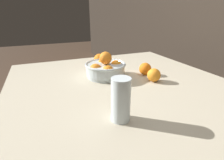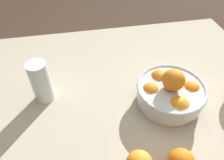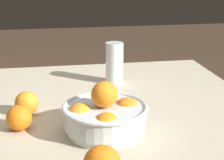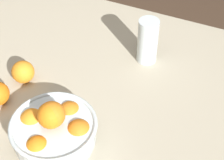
{
  "view_description": "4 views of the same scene",
  "coord_description": "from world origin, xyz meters",
  "views": [
    {
      "loc": [
        0.79,
        -0.38,
        1.13
      ],
      "look_at": [
        0.11,
        -0.1,
        0.84
      ],
      "focal_mm": 28.0,
      "sensor_mm": 36.0,
      "label": 1
    },
    {
      "loc": [
        0.17,
        0.42,
        1.37
      ],
      "look_at": [
        0.07,
        -0.11,
        0.85
      ],
      "focal_mm": 35.0,
      "sensor_mm": 36.0,
      "label": 2
    },
    {
      "loc": [
        -1.05,
        0.1,
        1.22
      ],
      "look_at": [
        0.1,
        -0.1,
        0.85
      ],
      "focal_mm": 60.0,
      "sensor_mm": 36.0,
      "label": 3
    },
    {
      "loc": [
        -0.63,
        -0.44,
        1.61
      ],
      "look_at": [
        0.11,
        -0.11,
        0.83
      ],
      "focal_mm": 60.0,
      "sensor_mm": 36.0,
      "label": 4
    }
  ],
  "objects": [
    {
      "name": "orange_loose_aside",
      "position": [
        0.05,
        0.17,
        0.8
      ],
      "size": [
        0.07,
        0.07,
        0.07
      ],
      "primitive_type": "sphere",
      "color": "orange",
      "rests_on": "dining_table"
    },
    {
      "name": "dining_table",
      "position": [
        0.0,
        0.0,
        0.69
      ],
      "size": [
        1.18,
        1.16,
        0.77
      ],
      "color": "#B7AD93",
      "rests_on": "ground_plane"
    },
    {
      "name": "juice_glass",
      "position": [
        0.31,
        -0.15,
        0.84
      ],
      "size": [
        0.07,
        0.07,
        0.16
      ],
      "color": "#F4A314",
      "rests_on": "dining_table"
    },
    {
      "name": "fruit_bowl",
      "position": [
        -0.12,
        -0.04,
        0.82
      ],
      "size": [
        0.24,
        0.24,
        0.15
      ],
      "color": "silver",
      "rests_on": "dining_table"
    }
  ]
}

